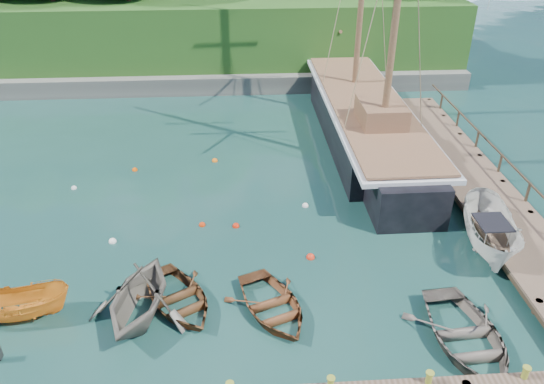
{
  "coord_description": "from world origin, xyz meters",
  "views": [
    {
      "loc": [
        -0.44,
        -15.71,
        13.74
      ],
      "look_at": [
        0.85,
        4.25,
        2.0
      ],
      "focal_mm": 35.0,
      "sensor_mm": 36.0,
      "label": 1
    }
  ],
  "objects_px": {
    "schooner": "(365,125)",
    "rowboat_1": "(142,316)",
    "rowboat_2": "(272,312)",
    "motorboat_orange": "(23,318)",
    "rowboat_3": "(464,345)",
    "rowboat_0": "(179,305)",
    "cabin_boat_white": "(486,250)"
  },
  "relations": [
    {
      "from": "motorboat_orange",
      "to": "schooner",
      "type": "bearing_deg",
      "value": -54.06
    },
    {
      "from": "motorboat_orange",
      "to": "rowboat_2",
      "type": "bearing_deg",
      "value": -98.25
    },
    {
      "from": "rowboat_1",
      "to": "cabin_boat_white",
      "type": "xyz_separation_m",
      "value": [
        14.28,
        3.14,
        0.0
      ]
    },
    {
      "from": "rowboat_2",
      "to": "rowboat_3",
      "type": "distance_m",
      "value": 6.8
    },
    {
      "from": "rowboat_1",
      "to": "schooner",
      "type": "xyz_separation_m",
      "value": [
        11.39,
        14.55,
        1.05
      ]
    },
    {
      "from": "rowboat_0",
      "to": "rowboat_2",
      "type": "xyz_separation_m",
      "value": [
        3.49,
        -0.6,
        0.0
      ]
    },
    {
      "from": "rowboat_2",
      "to": "schooner",
      "type": "relative_size",
      "value": 0.15
    },
    {
      "from": "rowboat_2",
      "to": "rowboat_3",
      "type": "xyz_separation_m",
      "value": [
        6.49,
        -2.04,
        0.0
      ]
    },
    {
      "from": "rowboat_2",
      "to": "rowboat_3",
      "type": "relative_size",
      "value": 0.84
    },
    {
      "from": "rowboat_1",
      "to": "rowboat_2",
      "type": "distance_m",
      "value": 4.79
    },
    {
      "from": "cabin_boat_white",
      "to": "schooner",
      "type": "height_order",
      "value": "schooner"
    },
    {
      "from": "cabin_boat_white",
      "to": "motorboat_orange",
      "type": "bearing_deg",
      "value": -158.48
    },
    {
      "from": "schooner",
      "to": "rowboat_1",
      "type": "bearing_deg",
      "value": -128.43
    },
    {
      "from": "rowboat_2",
      "to": "motorboat_orange",
      "type": "height_order",
      "value": "motorboat_orange"
    },
    {
      "from": "rowboat_0",
      "to": "schooner",
      "type": "height_order",
      "value": "schooner"
    },
    {
      "from": "rowboat_1",
      "to": "motorboat_orange",
      "type": "bearing_deg",
      "value": -171.23
    },
    {
      "from": "rowboat_0",
      "to": "cabin_boat_white",
      "type": "relative_size",
      "value": 0.76
    },
    {
      "from": "rowboat_1",
      "to": "motorboat_orange",
      "type": "xyz_separation_m",
      "value": [
        -4.32,
        0.19,
        0.0
      ]
    },
    {
      "from": "cabin_boat_white",
      "to": "schooner",
      "type": "bearing_deg",
      "value": 116.71
    },
    {
      "from": "rowboat_1",
      "to": "rowboat_2",
      "type": "relative_size",
      "value": 1.08
    },
    {
      "from": "rowboat_0",
      "to": "rowboat_1",
      "type": "xyz_separation_m",
      "value": [
        -1.3,
        -0.51,
        0.0
      ]
    },
    {
      "from": "motorboat_orange",
      "to": "cabin_boat_white",
      "type": "height_order",
      "value": "cabin_boat_white"
    },
    {
      "from": "cabin_boat_white",
      "to": "rowboat_1",
      "type": "bearing_deg",
      "value": -155.08
    },
    {
      "from": "rowboat_2",
      "to": "schooner",
      "type": "bearing_deg",
      "value": 43.79
    },
    {
      "from": "rowboat_1",
      "to": "rowboat_0",
      "type": "bearing_deg",
      "value": 32.8
    },
    {
      "from": "rowboat_1",
      "to": "rowboat_2",
      "type": "bearing_deg",
      "value": 10.27
    },
    {
      "from": "motorboat_orange",
      "to": "schooner",
      "type": "xyz_separation_m",
      "value": [
        15.71,
        14.35,
        1.05
      ]
    },
    {
      "from": "rowboat_3",
      "to": "motorboat_orange",
      "type": "xyz_separation_m",
      "value": [
        -15.6,
        2.32,
        0.0
      ]
    },
    {
      "from": "rowboat_0",
      "to": "schooner",
      "type": "relative_size",
      "value": 0.15
    },
    {
      "from": "rowboat_0",
      "to": "rowboat_1",
      "type": "relative_size",
      "value": 0.94
    },
    {
      "from": "rowboat_3",
      "to": "schooner",
      "type": "xyz_separation_m",
      "value": [
        0.11,
        16.68,
        1.05
      ]
    },
    {
      "from": "rowboat_2",
      "to": "cabin_boat_white",
      "type": "height_order",
      "value": "cabin_boat_white"
    }
  ]
}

